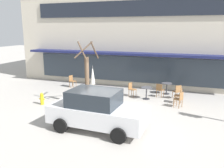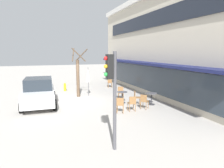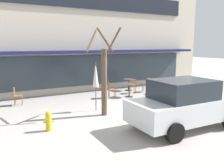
% 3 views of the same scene
% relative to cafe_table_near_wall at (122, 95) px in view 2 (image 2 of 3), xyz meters
% --- Properties ---
extents(ground_plane, '(80.00, 80.00, 0.00)m').
position_rel_cafe_table_near_wall_xyz_m(ground_plane, '(-1.57, -3.15, -0.52)').
color(ground_plane, '#ADA8A0').
extents(building_facade, '(19.74, 9.10, 7.91)m').
position_rel_cafe_table_near_wall_xyz_m(building_facade, '(-1.57, 6.82, 3.44)').
color(building_facade, beige).
rests_on(building_facade, ground).
extents(cafe_table_near_wall, '(0.70, 0.70, 0.76)m').
position_rel_cafe_table_near_wall_xyz_m(cafe_table_near_wall, '(0.00, 0.00, 0.00)').
color(cafe_table_near_wall, '#333338').
rests_on(cafe_table_near_wall, ground).
extents(cafe_table_streetside, '(0.70, 0.70, 0.76)m').
position_rel_cafe_table_near_wall_xyz_m(cafe_table_streetside, '(1.04, 1.62, 0.00)').
color(cafe_table_streetside, '#333338').
rests_on(cafe_table_streetside, ground).
extents(patio_umbrella_green_folded, '(0.28, 0.28, 2.20)m').
position_rel_cafe_table_near_wall_xyz_m(patio_umbrella_green_folded, '(-2.91, -1.62, 1.11)').
color(patio_umbrella_green_folded, '#4C4C51').
rests_on(patio_umbrella_green_folded, ground).
extents(cafe_chair_0, '(0.47, 0.47, 0.89)m').
position_rel_cafe_table_near_wall_xyz_m(cafe_chair_0, '(-5.90, 1.16, 0.01)').
color(cafe_chair_0, olive).
rests_on(cafe_chair_0, ground).
extents(cafe_chair_1, '(0.51, 0.51, 0.89)m').
position_rel_cafe_table_near_wall_xyz_m(cafe_chair_1, '(0.72, 0.70, 0.01)').
color(cafe_chair_1, olive).
rests_on(cafe_chair_1, ground).
extents(cafe_chair_2, '(0.44, 0.44, 0.89)m').
position_rel_cafe_table_near_wall_xyz_m(cafe_chair_2, '(1.99, -0.21, 0.01)').
color(cafe_chair_2, olive).
rests_on(cafe_chair_2, ground).
extents(cafe_chair_3, '(0.53, 0.53, 0.89)m').
position_rel_cafe_table_near_wall_xyz_m(cafe_chair_3, '(2.06, -0.97, 0.01)').
color(cafe_chair_3, olive).
rests_on(cafe_chair_3, ground).
extents(cafe_chair_4, '(0.56, 0.56, 0.89)m').
position_rel_cafe_table_near_wall_xyz_m(cafe_chair_4, '(1.81, 0.67, 0.01)').
color(cafe_chair_4, olive).
rests_on(cafe_chair_4, ground).
extents(cafe_chair_5, '(0.50, 0.50, 0.89)m').
position_rel_cafe_table_near_wall_xyz_m(cafe_chair_5, '(-1.05, 0.32, 0.01)').
color(cafe_chair_5, olive).
rests_on(cafe_chair_5, ground).
extents(parked_sedan, '(4.26, 2.13, 1.76)m').
position_rel_cafe_table_near_wall_xyz_m(parked_sedan, '(-1.10, -5.21, 0.36)').
color(parked_sedan, silver).
rests_on(parked_sedan, ground).
extents(street_tree, '(1.34, 1.30, 3.68)m').
position_rel_cafe_table_near_wall_xyz_m(street_tree, '(-2.90, -2.41, 1.12)').
color(street_tree, brown).
rests_on(street_tree, ground).
extents(traffic_light_pole, '(0.26, 0.44, 3.40)m').
position_rel_cafe_table_near_wall_xyz_m(traffic_light_pole, '(5.89, -2.81, 1.78)').
color(traffic_light_pole, '#47474C').
rests_on(traffic_light_pole, ground).
extents(fire_hydrant, '(0.36, 0.20, 0.71)m').
position_rel_cafe_table_near_wall_xyz_m(fire_hydrant, '(-5.48, -3.13, -0.16)').
color(fire_hydrant, gold).
rests_on(fire_hydrant, ground).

